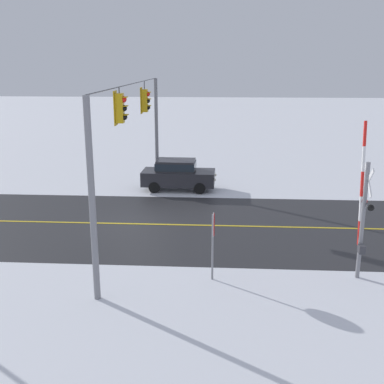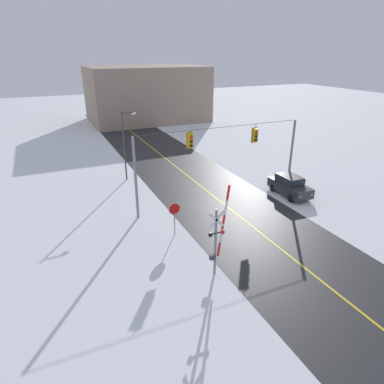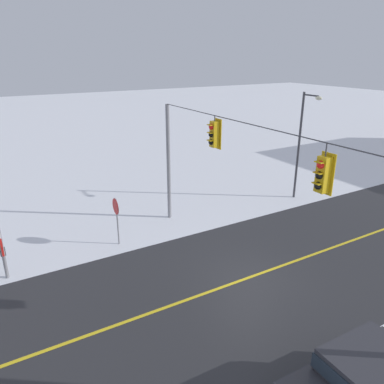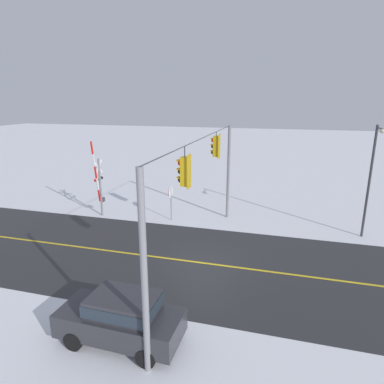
% 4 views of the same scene
% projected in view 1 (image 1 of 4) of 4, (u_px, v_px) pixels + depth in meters
% --- Properties ---
extents(ground_plane, '(160.00, 160.00, 0.00)m').
position_uv_depth(ground_plane, '(137.00, 224.00, 21.49)').
color(ground_plane, white).
extents(road_asphalt, '(9.00, 80.00, 0.01)m').
position_uv_depth(road_asphalt, '(8.00, 221.00, 21.85)').
color(road_asphalt, '#28282B').
rests_on(road_asphalt, ground).
extents(lane_centre_line, '(0.14, 72.00, 0.01)m').
position_uv_depth(lane_centre_line, '(8.00, 221.00, 21.85)').
color(lane_centre_line, gold).
rests_on(lane_centre_line, ground).
extents(signal_span, '(14.20, 0.47, 6.22)m').
position_uv_depth(signal_span, '(135.00, 134.00, 20.48)').
color(signal_span, gray).
rests_on(signal_span, ground).
extents(stop_sign, '(0.80, 0.09, 2.35)m').
position_uv_depth(stop_sign, '(213.00, 231.00, 15.58)').
color(stop_sign, gray).
rests_on(stop_sign, ground).
extents(railroad_crossing, '(1.26, 0.31, 5.24)m').
position_uv_depth(railroad_crossing, '(363.00, 211.00, 15.63)').
color(railroad_crossing, gray).
rests_on(railroad_crossing, ground).
extents(parked_car_charcoal, '(1.89, 4.23, 1.74)m').
position_uv_depth(parked_car_charcoal, '(178.00, 173.00, 27.02)').
color(parked_car_charcoal, '#2D2D33').
rests_on(parked_car_charcoal, ground).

